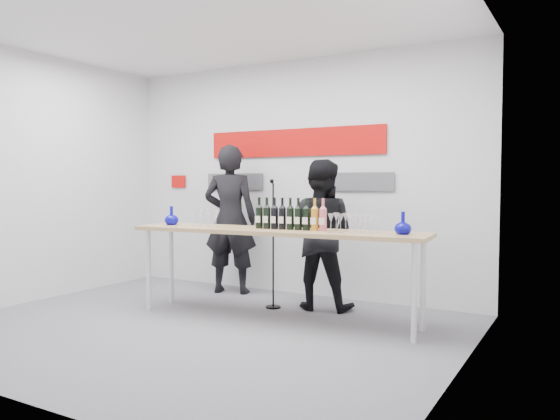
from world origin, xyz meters
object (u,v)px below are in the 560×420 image
(tasting_table, at_px, (275,236))
(presenter_right, at_px, (319,234))
(mic_stand, at_px, (273,269))
(presenter_left, at_px, (230,219))

(tasting_table, bearing_deg, presenter_right, 70.88)
(mic_stand, bearing_deg, presenter_left, 129.98)
(presenter_right, distance_m, mic_stand, 0.66)
(tasting_table, distance_m, presenter_left, 1.52)
(tasting_table, relative_size, mic_stand, 2.18)
(mic_stand, bearing_deg, presenter_right, 4.44)
(tasting_table, height_order, presenter_left, presenter_left)
(presenter_left, xyz_separation_m, presenter_right, (1.39, -0.22, -0.11))
(mic_stand, bearing_deg, tasting_table, -80.03)
(tasting_table, height_order, presenter_right, presenter_right)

